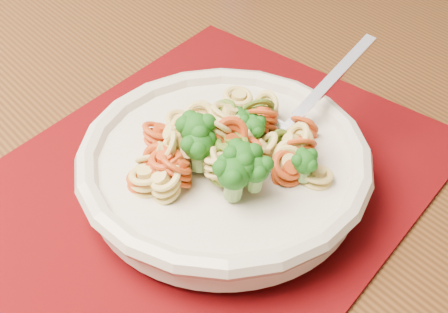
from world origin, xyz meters
name	(u,v)px	position (x,y,z in m)	size (l,w,h in m)	color
dining_table	(178,216)	(0.66, -0.34, 0.63)	(1.62, 1.34, 0.73)	brown
placemat	(201,186)	(0.67, -0.40, 0.73)	(0.44, 0.34, 0.00)	#5C0603
pasta_bowl	(224,165)	(0.69, -0.41, 0.76)	(0.26, 0.26, 0.05)	beige
pasta_broccoli_heap	(224,151)	(0.69, -0.41, 0.77)	(0.22, 0.22, 0.06)	tan
fork	(279,135)	(0.74, -0.40, 0.77)	(0.19, 0.02, 0.01)	silver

